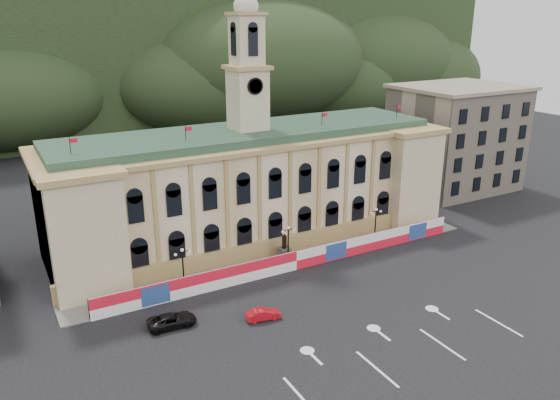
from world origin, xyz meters
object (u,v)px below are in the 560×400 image
lamp_center (288,242)px  black_suv (172,320)px  red_sedan (263,314)px  statue (284,252)px

lamp_center → black_suv: 19.38m
lamp_center → red_sedan: (-9.05, -10.48, -2.47)m
lamp_center → black_suv: lamp_center is taller
black_suv → statue: bearing=-60.5°
lamp_center → red_sedan: 14.06m
red_sedan → black_suv: 9.43m
red_sedan → statue: bearing=-27.6°
statue → black_suv: size_ratio=0.72×
lamp_center → black_suv: bearing=-158.2°
statue → lamp_center: size_ratio=0.72×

